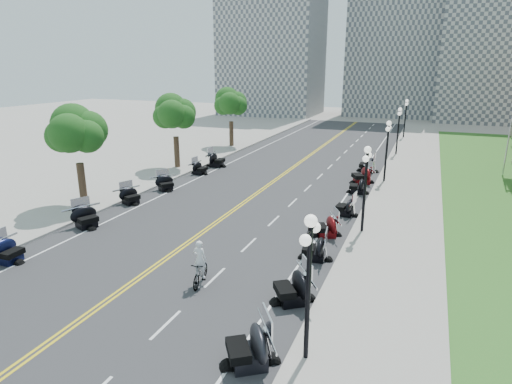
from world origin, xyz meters
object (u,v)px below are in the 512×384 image
at_px(bicycle, 200,272).
at_px(flagpole, 512,119).
at_px(motorcycle_n_3, 249,345).
at_px(cyclist_rider, 199,242).

bearing_deg(bicycle, flagpole, 49.74).
xyz_separation_m(motorcycle_n_3, bicycle, (-4.04, 4.10, -0.17)).
distance_m(flagpole, bicycle, 31.06).
bearing_deg(cyclist_rider, bicycle, -0.00).
distance_m(flagpole, cyclist_rider, 30.88).
xyz_separation_m(flagpole, bicycle, (-15.10, -26.77, -4.42)).
relative_size(bicycle, cyclist_rider, 1.10).
xyz_separation_m(flagpole, cyclist_rider, (-15.10, -26.77, -2.98)).
bearing_deg(flagpole, cyclist_rider, -119.43).
distance_m(motorcycle_n_3, bicycle, 5.76).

